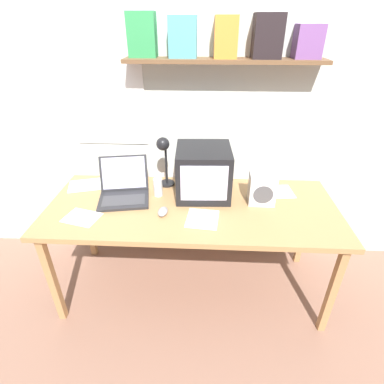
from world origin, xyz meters
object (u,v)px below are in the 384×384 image
(laptop, at_px, (124,188))
(open_notebook, at_px, (279,192))
(space_heater, at_px, (262,189))
(juice_glass, at_px, (158,188))
(loose_paper_near_monitor, at_px, (202,219))
(loose_paper_near_laptop, at_px, (90,185))
(desk_lamp, at_px, (164,153))
(computer_mouse, at_px, (163,211))
(crt_monitor, at_px, (203,172))
(printed_handout, at_px, (82,217))
(corner_desk, at_px, (192,212))

(laptop, relative_size, open_notebook, 1.85)
(space_heater, bearing_deg, juice_glass, 175.97)
(space_heater, xyz_separation_m, loose_paper_near_monitor, (-0.38, -0.21, -0.10))
(laptop, height_order, loose_paper_near_laptop, laptop)
(desk_lamp, distance_m, space_heater, 0.70)
(laptop, xyz_separation_m, desk_lamp, (0.26, 0.14, 0.20))
(computer_mouse, bearing_deg, juice_glass, 105.20)
(crt_monitor, xyz_separation_m, loose_paper_near_laptop, (-0.83, 0.08, -0.16))
(juice_glass, relative_size, printed_handout, 0.52)
(desk_lamp, bearing_deg, loose_paper_near_monitor, -45.51)
(computer_mouse, bearing_deg, desk_lamp, 94.54)
(corner_desk, distance_m, laptop, 0.49)
(corner_desk, bearing_deg, desk_lamp, 130.72)
(crt_monitor, distance_m, computer_mouse, 0.39)
(juice_glass, relative_size, open_notebook, 0.60)
(crt_monitor, height_order, loose_paper_near_monitor, crt_monitor)
(corner_desk, xyz_separation_m, loose_paper_near_monitor, (0.07, -0.15, 0.06))
(space_heater, xyz_separation_m, computer_mouse, (-0.63, -0.17, -0.09))
(open_notebook, bearing_deg, desk_lamp, 177.78)
(laptop, relative_size, computer_mouse, 3.54)
(corner_desk, relative_size, laptop, 4.85)
(crt_monitor, height_order, printed_handout, crt_monitor)
(computer_mouse, distance_m, loose_paper_near_laptop, 0.68)
(juice_glass, xyz_separation_m, loose_paper_near_monitor, (0.31, -0.27, -0.05))
(loose_paper_near_monitor, bearing_deg, juice_glass, 138.89)
(crt_monitor, relative_size, computer_mouse, 3.47)
(space_heater, xyz_separation_m, open_notebook, (0.15, 0.15, -0.10))
(corner_desk, height_order, laptop, laptop)
(corner_desk, bearing_deg, laptop, 168.22)
(printed_handout, relative_size, open_notebook, 1.15)
(computer_mouse, bearing_deg, laptop, 144.97)
(desk_lamp, bearing_deg, space_heater, -5.90)
(desk_lamp, relative_size, loose_paper_near_monitor, 1.70)
(space_heater, distance_m, computer_mouse, 0.66)
(loose_paper_near_laptop, bearing_deg, juice_glass, -12.66)
(loose_paper_near_laptop, bearing_deg, laptop, -25.04)
(space_heater, distance_m, open_notebook, 0.23)
(crt_monitor, distance_m, loose_paper_near_laptop, 0.85)
(juice_glass, relative_size, loose_paper_near_monitor, 0.56)
(juice_glass, xyz_separation_m, loose_paper_near_laptop, (-0.53, 0.12, -0.05))
(juice_glass, bearing_deg, computer_mouse, -74.80)
(printed_handout, bearing_deg, corner_desk, 14.87)
(juice_glass, xyz_separation_m, printed_handout, (-0.43, -0.29, -0.05))
(desk_lamp, distance_m, computer_mouse, 0.42)
(crt_monitor, height_order, loose_paper_near_laptop, crt_monitor)
(desk_lamp, xyz_separation_m, space_heater, (0.66, -0.18, -0.16))
(laptop, bearing_deg, crt_monitor, -3.31)
(laptop, bearing_deg, computer_mouse, -45.02)
(juice_glass, bearing_deg, printed_handout, -145.54)
(laptop, bearing_deg, juice_glass, -5.09)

